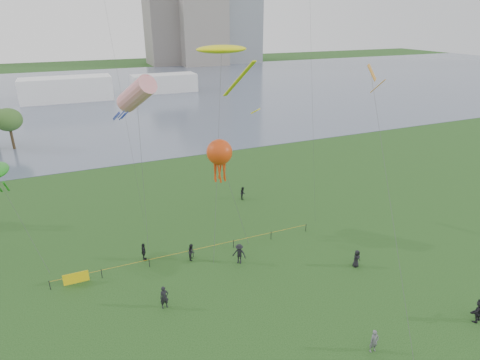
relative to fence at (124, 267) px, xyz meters
name	(u,v)px	position (x,y,z in m)	size (l,w,h in m)	color
ground_plane	(297,339)	(9.72, -12.49, -0.55)	(400.00, 400.00, 0.00)	#173B12
lake	(114,94)	(9.72, 87.51, -0.53)	(400.00, 120.00, 0.08)	slate
building_mid	(200,19)	(55.72, 149.51, 18.45)	(20.00, 20.00, 38.00)	gray
building_low	(166,31)	(41.72, 155.51, 13.45)	(16.00, 18.00, 28.00)	slate
pavilion_left	(67,89)	(-2.28, 82.51, 2.45)	(22.00, 8.00, 6.00)	white
pavilion_right	(164,83)	(23.72, 85.51, 1.95)	(18.00, 7.00, 5.00)	silver
fence	(124,267)	(0.00, 0.00, 0.00)	(24.07, 0.07, 1.05)	black
kite_flyer	(374,341)	(13.73, -15.37, 0.28)	(0.61, 0.40, 1.67)	#5A5C62
spectator_a	(192,252)	(5.91, -0.28, 0.22)	(0.76, 0.59, 1.56)	black
spectator_b	(239,254)	(9.63, -2.53, 0.40)	(1.23, 0.71, 1.90)	black
spectator_c	(144,252)	(1.91, 1.25, 0.30)	(1.00, 0.42, 1.71)	black
spectator_d	(356,258)	(18.88, -7.06, 0.25)	(0.78, 0.51, 1.60)	black
spectator_e	(479,311)	(22.55, -16.07, 0.37)	(1.72, 0.55, 1.86)	black
spectator_f	(164,297)	(2.14, -5.74, 0.36)	(0.67, 0.44, 1.84)	black
spectator_g	(243,193)	(15.34, 9.76, 0.22)	(0.75, 0.59, 1.55)	black
kite_stingray	(222,50)	(12.31, 8.07, 16.82)	(7.40, 11.43, 17.86)	#3F3F42
kite_windsock	(136,94)	(3.58, 7.49, 13.23)	(4.30, 7.21, 15.74)	#3F3F42
kite_octopus	(219,153)	(10.07, 3.24, 8.00)	(2.89, 4.43, 9.84)	#3F3F42
kite_delta	(374,85)	(20.98, -4.14, 14.68)	(6.87, 15.01, 16.78)	#3F3F42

